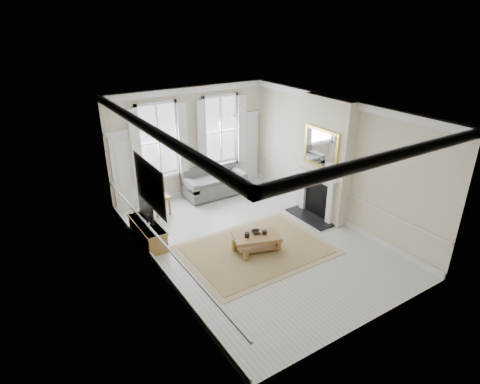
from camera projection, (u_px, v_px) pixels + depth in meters
floor at (256, 241)px, 10.32m from camera, size 7.20×7.20×0.00m
ceiling at (258, 109)px, 8.93m from camera, size 7.20×7.20×0.00m
back_wall at (190, 142)px, 12.39m from camera, size 5.20×0.00×5.20m
left_wall at (154, 205)px, 8.34m from camera, size 0.00×7.20×7.20m
right_wall at (335, 160)px, 10.90m from camera, size 0.00×7.20×7.20m
window_left at (159, 142)px, 11.75m from camera, size 1.26×0.20×2.20m
window_right at (220, 131)px, 12.78m from camera, size 1.26×0.20×2.20m
door_left at (128, 172)px, 11.57m from camera, size 0.90×0.08×2.30m
door_right at (246, 149)px, 13.59m from camera, size 0.90×0.08×2.30m
painting at (149, 185)px, 8.45m from camera, size 0.05×1.66×1.06m
chimney_breast at (325, 159)px, 10.97m from camera, size 0.35×1.70×3.38m
hearth at (309, 217)px, 11.44m from camera, size 0.55×1.50×0.05m
fireplace at (316, 193)px, 11.25m from camera, size 0.21×1.45×1.33m
mirror at (321, 148)px, 10.72m from camera, size 0.06×1.26×1.06m
sofa at (214, 184)px, 12.81m from camera, size 1.92×0.94×0.88m
side_table at (160, 199)px, 11.50m from camera, size 0.47×0.47×0.57m
rug at (256, 250)px, 9.90m from camera, size 3.50×2.60×0.02m
coffee_table at (257, 238)px, 9.77m from camera, size 1.28×0.99×0.42m
ceramic_pot_a at (247, 235)px, 9.63m from camera, size 0.12×0.12×0.12m
ceramic_pot_b at (265, 232)px, 9.78m from camera, size 0.12×0.12×0.09m
bowl at (256, 232)px, 9.82m from camera, size 0.29×0.29×0.06m
tv_stand at (148, 233)px, 10.17m from camera, size 0.48×1.48×0.53m
tv at (146, 209)px, 9.91m from camera, size 0.08×0.90×0.68m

